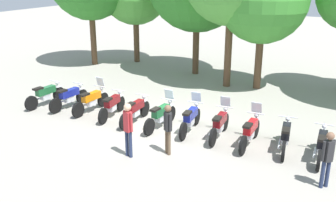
% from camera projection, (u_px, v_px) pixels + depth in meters
% --- Properties ---
extents(ground_plane, '(80.00, 80.00, 0.00)m').
position_uv_depth(ground_plane, '(162.00, 127.00, 14.89)').
color(ground_plane, gray).
extents(motorcycle_0, '(0.62, 2.19, 0.99)m').
position_uv_depth(motorcycle_0, '(46.00, 94.00, 17.11)').
color(motorcycle_0, black).
rests_on(motorcycle_0, ground_plane).
extents(motorcycle_1, '(0.62, 2.19, 0.99)m').
position_uv_depth(motorcycle_1, '(69.00, 97.00, 16.78)').
color(motorcycle_1, black).
rests_on(motorcycle_1, ground_plane).
extents(motorcycle_2, '(0.62, 2.19, 1.37)m').
position_uv_depth(motorcycle_2, '(91.00, 100.00, 16.33)').
color(motorcycle_2, black).
rests_on(motorcycle_2, ground_plane).
extents(motorcycle_3, '(0.64, 2.18, 0.99)m').
position_uv_depth(motorcycle_3, '(112.00, 105.00, 15.76)').
color(motorcycle_3, black).
rests_on(motorcycle_3, ground_plane).
extents(motorcycle_4, '(0.62, 2.19, 0.99)m').
position_uv_depth(motorcycle_4, '(135.00, 110.00, 15.20)').
color(motorcycle_4, black).
rests_on(motorcycle_4, ground_plane).
extents(motorcycle_5, '(0.62, 2.19, 1.37)m').
position_uv_depth(motorcycle_5, '(161.00, 115.00, 14.67)').
color(motorcycle_5, black).
rests_on(motorcycle_5, ground_plane).
extents(motorcycle_6, '(0.62, 2.19, 1.37)m').
position_uv_depth(motorcycle_6, '(191.00, 118.00, 14.34)').
color(motorcycle_6, black).
rests_on(motorcycle_6, ground_plane).
extents(motorcycle_7, '(0.62, 2.19, 1.37)m').
position_uv_depth(motorcycle_7, '(220.00, 124.00, 13.83)').
color(motorcycle_7, black).
rests_on(motorcycle_7, ground_plane).
extents(motorcycle_8, '(0.62, 2.19, 1.37)m').
position_uv_depth(motorcycle_8, '(250.00, 131.00, 13.23)').
color(motorcycle_8, black).
rests_on(motorcycle_8, ground_plane).
extents(motorcycle_9, '(0.63, 2.18, 0.99)m').
position_uv_depth(motorcycle_9, '(285.00, 136.00, 12.87)').
color(motorcycle_9, black).
rests_on(motorcycle_9, ground_plane).
extents(motorcycle_10, '(0.62, 2.19, 0.99)m').
position_uv_depth(motorcycle_10, '(321.00, 144.00, 12.25)').
color(motorcycle_10, black).
rests_on(motorcycle_10, ground_plane).
extents(person_0, '(0.37, 0.31, 1.69)m').
position_uv_depth(person_0, '(168.00, 126.00, 12.44)').
color(person_0, brown).
rests_on(person_0, ground_plane).
extents(person_1, '(0.32, 0.35, 1.65)m').
position_uv_depth(person_1, '(328.00, 156.00, 10.50)').
color(person_1, '#232D4C').
rests_on(person_1, ground_plane).
extents(person_2, '(0.41, 0.28, 1.80)m').
position_uv_depth(person_2, '(128.00, 126.00, 12.23)').
color(person_2, '#232D4C').
rests_on(person_2, ground_plane).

